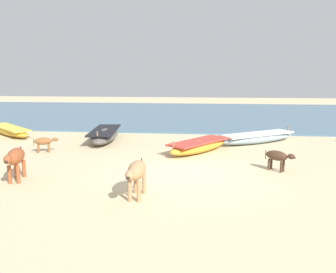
{
  "coord_description": "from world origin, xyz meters",
  "views": [
    {
      "loc": [
        0.61,
        -10.29,
        3.06
      ],
      "look_at": [
        -0.89,
        3.35,
        0.6
      ],
      "focal_mm": 35.79,
      "sensor_mm": 36.0,
      "label": 1
    }
  ],
  "objects_px": {
    "cow_adult_tan": "(136,172)",
    "calf_near_brown": "(44,142)",
    "fishing_boat_6": "(199,146)",
    "fishing_boat_1": "(258,138)",
    "fishing_boat_2": "(9,130)",
    "fishing_boat_4": "(105,135)",
    "cow_second_adult_rust": "(15,158)",
    "calf_far_dark": "(278,157)"
  },
  "relations": [
    {
      "from": "fishing_boat_4",
      "to": "fishing_boat_6",
      "type": "relative_size",
      "value": 1.23
    },
    {
      "from": "fishing_boat_1",
      "to": "calf_far_dark",
      "type": "relative_size",
      "value": 4.45
    },
    {
      "from": "calf_far_dark",
      "to": "cow_second_adult_rust",
      "type": "xyz_separation_m",
      "value": [
        -7.93,
        -1.93,
        0.21
      ]
    },
    {
      "from": "fishing_boat_2",
      "to": "fishing_boat_6",
      "type": "distance_m",
      "value": 10.59
    },
    {
      "from": "fishing_boat_2",
      "to": "calf_near_brown",
      "type": "xyz_separation_m",
      "value": [
        3.85,
        -3.82,
        0.21
      ]
    },
    {
      "from": "fishing_boat_6",
      "to": "fishing_boat_2",
      "type": "bearing_deg",
      "value": -70.57
    },
    {
      "from": "fishing_boat_6",
      "to": "cow_adult_tan",
      "type": "bearing_deg",
      "value": 21.2
    },
    {
      "from": "fishing_boat_6",
      "to": "cow_second_adult_rust",
      "type": "height_order",
      "value": "cow_second_adult_rust"
    },
    {
      "from": "cow_second_adult_rust",
      "to": "fishing_boat_1",
      "type": "bearing_deg",
      "value": 114.99
    },
    {
      "from": "cow_adult_tan",
      "to": "calf_near_brown",
      "type": "xyz_separation_m",
      "value": [
        -4.8,
        4.72,
        -0.24
      ]
    },
    {
      "from": "fishing_boat_1",
      "to": "calf_near_brown",
      "type": "height_order",
      "value": "fishing_boat_1"
    },
    {
      "from": "fishing_boat_6",
      "to": "calf_far_dark",
      "type": "distance_m",
      "value": 3.64
    },
    {
      "from": "fishing_boat_4",
      "to": "fishing_boat_6",
      "type": "bearing_deg",
      "value": 59.2
    },
    {
      "from": "fishing_boat_1",
      "to": "fishing_boat_2",
      "type": "height_order",
      "value": "fishing_boat_1"
    },
    {
      "from": "cow_adult_tan",
      "to": "calf_far_dark",
      "type": "height_order",
      "value": "cow_adult_tan"
    },
    {
      "from": "calf_far_dark",
      "to": "fishing_boat_1",
      "type": "bearing_deg",
      "value": 128.67
    },
    {
      "from": "fishing_boat_6",
      "to": "cow_second_adult_rust",
      "type": "relative_size",
      "value": 2.26
    },
    {
      "from": "fishing_boat_2",
      "to": "calf_far_dark",
      "type": "bearing_deg",
      "value": -163.48
    },
    {
      "from": "fishing_boat_1",
      "to": "cow_second_adult_rust",
      "type": "relative_size",
      "value": 2.74
    },
    {
      "from": "fishing_boat_4",
      "to": "cow_adult_tan",
      "type": "distance_m",
      "value": 8.07
    },
    {
      "from": "fishing_boat_6",
      "to": "calf_far_dark",
      "type": "bearing_deg",
      "value": 82.24
    },
    {
      "from": "fishing_boat_2",
      "to": "cow_adult_tan",
      "type": "relative_size",
      "value": 2.75
    },
    {
      "from": "fishing_boat_1",
      "to": "fishing_boat_2",
      "type": "relative_size",
      "value": 1.0
    },
    {
      "from": "fishing_boat_1",
      "to": "calf_far_dark",
      "type": "height_order",
      "value": "calf_far_dark"
    },
    {
      "from": "cow_adult_tan",
      "to": "calf_far_dark",
      "type": "distance_m",
      "value": 5.04
    },
    {
      "from": "fishing_boat_1",
      "to": "cow_second_adult_rust",
      "type": "height_order",
      "value": "cow_second_adult_rust"
    },
    {
      "from": "cow_adult_tan",
      "to": "calf_far_dark",
      "type": "bearing_deg",
      "value": 127.61
    },
    {
      "from": "fishing_boat_6",
      "to": "cow_adult_tan",
      "type": "relative_size",
      "value": 2.27
    },
    {
      "from": "fishing_boat_2",
      "to": "fishing_boat_4",
      "type": "xyz_separation_m",
      "value": [
        5.57,
        -1.1,
        0.06
      ]
    },
    {
      "from": "fishing_boat_1",
      "to": "fishing_boat_2",
      "type": "distance_m",
      "value": 12.85
    },
    {
      "from": "calf_near_brown",
      "to": "cow_second_adult_rust",
      "type": "relative_size",
      "value": 0.63
    },
    {
      "from": "fishing_boat_4",
      "to": "cow_second_adult_rust",
      "type": "height_order",
      "value": "cow_second_adult_rust"
    },
    {
      "from": "fishing_boat_1",
      "to": "cow_adult_tan",
      "type": "relative_size",
      "value": 2.75
    },
    {
      "from": "fishing_boat_1",
      "to": "fishing_boat_4",
      "type": "distance_m",
      "value": 7.26
    },
    {
      "from": "calf_far_dark",
      "to": "fishing_boat_6",
      "type": "bearing_deg",
      "value": 175.55
    },
    {
      "from": "fishing_boat_4",
      "to": "cow_adult_tan",
      "type": "xyz_separation_m",
      "value": [
        3.09,
        -7.44,
        0.38
      ]
    },
    {
      "from": "fishing_boat_2",
      "to": "cow_second_adult_rust",
      "type": "xyz_separation_m",
      "value": [
        4.82,
        -7.53,
        0.46
      ]
    },
    {
      "from": "fishing_boat_2",
      "to": "fishing_boat_1",
      "type": "bearing_deg",
      "value": -143.55
    },
    {
      "from": "fishing_boat_1",
      "to": "fishing_boat_6",
      "type": "relative_size",
      "value": 1.21
    },
    {
      "from": "fishing_boat_4",
      "to": "cow_second_adult_rust",
      "type": "xyz_separation_m",
      "value": [
        -0.75,
        -6.43,
        0.4
      ]
    },
    {
      "from": "fishing_boat_4",
      "to": "calf_near_brown",
      "type": "height_order",
      "value": "fishing_boat_4"
    },
    {
      "from": "fishing_boat_4",
      "to": "calf_near_brown",
      "type": "relative_size",
      "value": 4.43
    }
  ]
}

